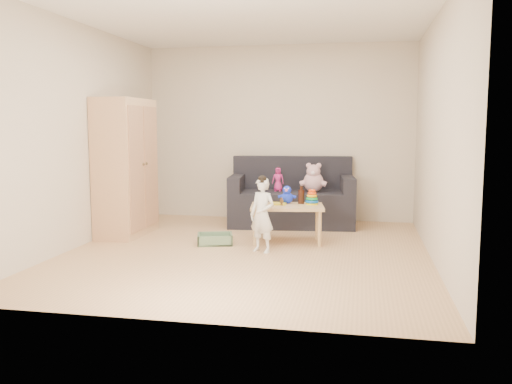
% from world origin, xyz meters
% --- Properties ---
extents(room, '(4.50, 4.50, 4.50)m').
position_xyz_m(room, '(0.00, 0.00, 1.30)').
color(room, tan).
rests_on(room, ground).
extents(wardrobe, '(0.49, 0.98, 1.76)m').
position_xyz_m(wardrobe, '(-1.75, 0.66, 0.88)').
color(wardrobe, tan).
rests_on(wardrobe, ground).
extents(sofa, '(1.82, 1.05, 0.49)m').
position_xyz_m(sofa, '(0.28, 1.73, 0.24)').
color(sofa, black).
rests_on(sofa, ground).
extents(play_table, '(0.94, 0.67, 0.46)m').
position_xyz_m(play_table, '(0.37, 0.58, 0.23)').
color(play_table, tan).
rests_on(play_table, ground).
extents(storage_bin, '(0.48, 0.41, 0.12)m').
position_xyz_m(storage_bin, '(-0.46, 0.31, 0.06)').
color(storage_bin, '#607D5B').
rests_on(storage_bin, ground).
extents(toddler, '(0.36, 0.31, 0.82)m').
position_xyz_m(toddler, '(0.17, 0.03, 0.41)').
color(toddler, white).
rests_on(toddler, ground).
extents(pink_bear, '(0.31, 0.27, 0.34)m').
position_xyz_m(pink_bear, '(0.58, 1.72, 0.66)').
color(pink_bear, '#DBA2AB').
rests_on(pink_bear, sofa).
extents(doll, '(0.17, 0.12, 0.33)m').
position_xyz_m(doll, '(0.09, 1.68, 0.65)').
color(doll, '#C82577').
rests_on(doll, sofa).
extents(ring_stacker, '(0.16, 0.16, 0.19)m').
position_xyz_m(ring_stacker, '(0.66, 0.70, 0.53)').
color(ring_stacker, yellow).
rests_on(ring_stacker, play_table).
extents(brown_bottle, '(0.08, 0.08, 0.22)m').
position_xyz_m(brown_bottle, '(0.52, 0.74, 0.55)').
color(brown_bottle, black).
rests_on(brown_bottle, play_table).
extents(blue_plush, '(0.22, 0.19, 0.22)m').
position_xyz_m(blue_plush, '(0.34, 0.74, 0.57)').
color(blue_plush, '#1C35FD').
rests_on(blue_plush, play_table).
extents(wooden_figure, '(0.05, 0.05, 0.10)m').
position_xyz_m(wooden_figure, '(0.31, 0.54, 0.51)').
color(wooden_figure, brown).
rests_on(wooden_figure, play_table).
extents(yellow_book, '(0.21, 0.21, 0.01)m').
position_xyz_m(yellow_book, '(0.25, 0.64, 0.46)').
color(yellow_book, yellow).
rests_on(yellow_book, play_table).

